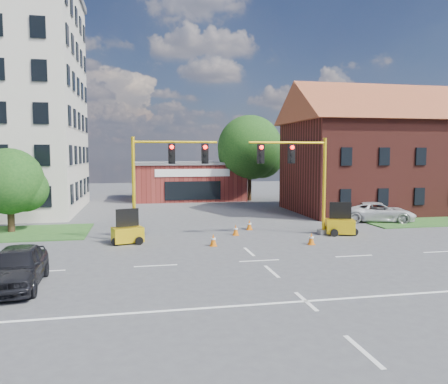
{
  "coord_description": "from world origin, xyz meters",
  "views": [
    {
      "loc": [
        -5.75,
        -20.16,
        5.18
      ],
      "look_at": [
        0.22,
        10.0,
        2.51
      ],
      "focal_mm": 35.0,
      "sensor_mm": 36.0,
      "label": 1
    }
  ],
  "objects_px": {
    "signal_mast_east": "(300,174)",
    "signal_mast_west": "(162,175)",
    "sedan_dark": "(17,267)",
    "trailer_east": "(340,225)",
    "trailer_west": "(128,233)",
    "pickup_white": "(379,212)"
  },
  "relations": [
    {
      "from": "signal_mast_west",
      "to": "trailer_east",
      "type": "bearing_deg",
      "value": -1.47
    },
    {
      "from": "signal_mast_east",
      "to": "trailer_east",
      "type": "height_order",
      "value": "signal_mast_east"
    },
    {
      "from": "signal_mast_west",
      "to": "signal_mast_east",
      "type": "relative_size",
      "value": 1.0
    },
    {
      "from": "signal_mast_east",
      "to": "trailer_west",
      "type": "bearing_deg",
      "value": -177.45
    },
    {
      "from": "signal_mast_east",
      "to": "trailer_west",
      "type": "relative_size",
      "value": 3.19
    },
    {
      "from": "signal_mast_east",
      "to": "sedan_dark",
      "type": "relative_size",
      "value": 1.3
    },
    {
      "from": "trailer_west",
      "to": "pickup_white",
      "type": "height_order",
      "value": "trailer_west"
    },
    {
      "from": "signal_mast_west",
      "to": "trailer_east",
      "type": "height_order",
      "value": "signal_mast_west"
    },
    {
      "from": "signal_mast_west",
      "to": "trailer_west",
      "type": "distance_m",
      "value": 3.92
    },
    {
      "from": "signal_mast_east",
      "to": "sedan_dark",
      "type": "distance_m",
      "value": 17.21
    },
    {
      "from": "signal_mast_west",
      "to": "sedan_dark",
      "type": "bearing_deg",
      "value": -126.41
    },
    {
      "from": "signal_mast_east",
      "to": "trailer_east",
      "type": "xyz_separation_m",
      "value": [
        2.66,
        -0.29,
        -3.29
      ]
    },
    {
      "from": "signal_mast_east",
      "to": "signal_mast_west",
      "type": "bearing_deg",
      "value": 180.0
    },
    {
      "from": "trailer_west",
      "to": "signal_mast_west",
      "type": "bearing_deg",
      "value": -2.45
    },
    {
      "from": "signal_mast_west",
      "to": "trailer_east",
      "type": "xyz_separation_m",
      "value": [
        11.37,
        -0.29,
        -3.29
      ]
    },
    {
      "from": "trailer_east",
      "to": "sedan_dark",
      "type": "distance_m",
      "value": 19.17
    },
    {
      "from": "signal_mast_east",
      "to": "sedan_dark",
      "type": "xyz_separation_m",
      "value": [
        -14.79,
        -8.24,
        -3.11
      ]
    },
    {
      "from": "trailer_east",
      "to": "sedan_dark",
      "type": "relative_size",
      "value": 0.43
    },
    {
      "from": "signal_mast_west",
      "to": "signal_mast_east",
      "type": "bearing_deg",
      "value": 0.0
    },
    {
      "from": "signal_mast_west",
      "to": "pickup_white",
      "type": "distance_m",
      "value": 17.47
    },
    {
      "from": "signal_mast_west",
      "to": "signal_mast_east",
      "type": "distance_m",
      "value": 8.71
    },
    {
      "from": "pickup_white",
      "to": "sedan_dark",
      "type": "distance_m",
      "value": 25.89
    }
  ]
}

